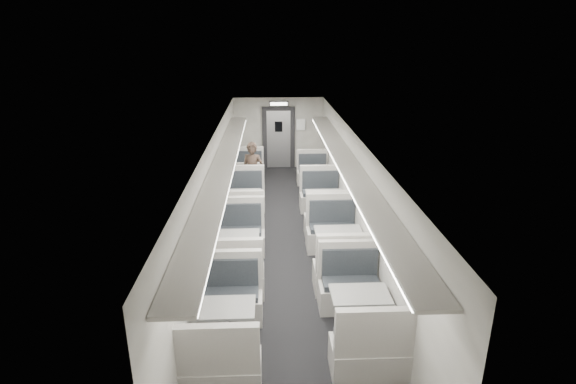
{
  "coord_description": "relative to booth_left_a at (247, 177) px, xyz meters",
  "views": [
    {
      "loc": [
        -0.33,
        -9.06,
        4.42
      ],
      "look_at": [
        0.08,
        0.42,
        1.05
      ],
      "focal_mm": 28.0,
      "sensor_mm": 36.0,
      "label": 1
    }
  ],
  "objects": [
    {
      "name": "window_c",
      "position": [
        -0.49,
        -4.74,
        0.99
      ],
      "size": [
        0.02,
        1.18,
        0.84
      ],
      "primitive_type": "cube",
      "color": "black",
      "rests_on": "room"
    },
    {
      "name": "booth_left_c",
      "position": [
        0.0,
        -4.96,
        0.04
      ],
      "size": [
        1.09,
        2.21,
        1.18
      ],
      "color": "#AEA9A4",
      "rests_on": "room"
    },
    {
      "name": "booth_right_a",
      "position": [
        2.0,
        -0.31,
        -0.01
      ],
      "size": [
        0.96,
        1.94,
        1.04
      ],
      "color": "#AEA9A4",
      "rests_on": "room"
    },
    {
      "name": "booth_right_c",
      "position": [
        2.0,
        -4.89,
        0.04
      ],
      "size": [
        1.11,
        2.24,
        1.2
      ],
      "color": "#AEA9A4",
      "rests_on": "room"
    },
    {
      "name": "wall_notice",
      "position": [
        1.75,
        2.18,
        1.14
      ],
      "size": [
        0.32,
        0.02,
        0.4
      ],
      "primitive_type": "cube",
      "color": "white",
      "rests_on": "room"
    },
    {
      "name": "booth_left_a",
      "position": [
        0.0,
        0.0,
        0.0
      ],
      "size": [
        0.98,
        1.99,
        1.07
      ],
      "color": "#AEA9A4",
      "rests_on": "room"
    },
    {
      "name": "booth_right_d",
      "position": [
        2.0,
        -7.05,
        0.03
      ],
      "size": [
        1.06,
        2.15,
        1.15
      ],
      "color": "#AEA9A4",
      "rests_on": "room"
    },
    {
      "name": "booth_right_b",
      "position": [
        2.0,
        -2.6,
        0.03
      ],
      "size": [
        1.07,
        2.18,
        1.16
      ],
      "color": "#AEA9A4",
      "rests_on": "room"
    },
    {
      "name": "room",
      "position": [
        1.0,
        -3.74,
        0.84
      ],
      "size": [
        3.24,
        12.24,
        2.64
      ],
      "color": "black",
      "rests_on": "ground"
    },
    {
      "name": "window_b",
      "position": [
        -0.49,
        -2.54,
        0.99
      ],
      "size": [
        0.02,
        1.18,
        0.84
      ],
      "primitive_type": "cube",
      "color": "black",
      "rests_on": "room"
    },
    {
      "name": "window_d",
      "position": [
        -0.49,
        -6.94,
        0.99
      ],
      "size": [
        0.02,
        1.18,
        0.84
      ],
      "primitive_type": "cube",
      "color": "black",
      "rests_on": "room"
    },
    {
      "name": "luggage_rack_right",
      "position": [
        2.24,
        -4.04,
        1.56
      ],
      "size": [
        0.46,
        10.4,
        0.09
      ],
      "color": "#AEA9A4",
      "rests_on": "room"
    },
    {
      "name": "exit_sign",
      "position": [
        1.0,
        1.71,
        1.92
      ],
      "size": [
        0.62,
        0.12,
        0.16
      ],
      "color": "black",
      "rests_on": "room"
    },
    {
      "name": "window_a",
      "position": [
        -0.49,
        -0.34,
        0.99
      ],
      "size": [
        0.02,
        1.18,
        0.84
      ],
      "primitive_type": "cube",
      "color": "black",
      "rests_on": "room"
    },
    {
      "name": "booth_left_d",
      "position": [
        0.0,
        -7.29,
        0.02
      ],
      "size": [
        1.05,
        2.12,
        1.13
      ],
      "color": "#AEA9A4",
      "rests_on": "room"
    },
    {
      "name": "booth_left_b",
      "position": [
        0.0,
        -2.47,
        0.03
      ],
      "size": [
        1.06,
        2.16,
        1.15
      ],
      "color": "#AEA9A4",
      "rests_on": "room"
    },
    {
      "name": "passenger",
      "position": [
        0.21,
        -1.18,
        0.49
      ],
      "size": [
        0.71,
        0.58,
        1.7
      ],
      "primitive_type": "imported",
      "rotation": [
        0.0,
        0.0,
        -0.32
      ],
      "color": "black",
      "rests_on": "room"
    },
    {
      "name": "luggage_rack_left",
      "position": [
        -0.24,
        -4.04,
        1.56
      ],
      "size": [
        0.46,
        10.4,
        0.09
      ],
      "color": "#AEA9A4",
      "rests_on": "room"
    },
    {
      "name": "vestibule_door",
      "position": [
        1.0,
        2.19,
        0.68
      ],
      "size": [
        1.1,
        0.13,
        2.1
      ],
      "color": "black",
      "rests_on": "room"
    }
  ]
}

